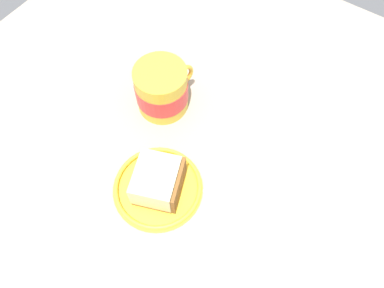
{
  "coord_description": "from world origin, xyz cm",
  "views": [
    {
      "loc": [
        -21.34,
        -14.77,
        60.37
      ],
      "look_at": [
        4.4,
        2.88,
        3.0
      ],
      "focal_mm": 34.22,
      "sensor_mm": 36.0,
      "label": 1
    }
  ],
  "objects_px": {
    "tea_mug": "(162,89)",
    "teaspoon": "(246,172)",
    "small_plate": "(158,187)",
    "cake_slice": "(158,181)"
  },
  "relations": [
    {
      "from": "cake_slice",
      "to": "teaspoon",
      "type": "distance_m",
      "value": 0.16
    },
    {
      "from": "cake_slice",
      "to": "teaspoon",
      "type": "relative_size",
      "value": 0.9
    },
    {
      "from": "small_plate",
      "to": "cake_slice",
      "type": "relative_size",
      "value": 1.53
    },
    {
      "from": "small_plate",
      "to": "tea_mug",
      "type": "height_order",
      "value": "tea_mug"
    },
    {
      "from": "small_plate",
      "to": "tea_mug",
      "type": "xyz_separation_m",
      "value": [
        0.15,
        0.1,
        0.04
      ]
    },
    {
      "from": "small_plate",
      "to": "teaspoon",
      "type": "height_order",
      "value": "small_plate"
    },
    {
      "from": "small_plate",
      "to": "teaspoon",
      "type": "xyz_separation_m",
      "value": [
        0.11,
        -0.11,
        -0.0
      ]
    },
    {
      "from": "tea_mug",
      "to": "teaspoon",
      "type": "height_order",
      "value": "tea_mug"
    },
    {
      "from": "teaspoon",
      "to": "small_plate",
      "type": "bearing_deg",
      "value": 135.55
    },
    {
      "from": "tea_mug",
      "to": "teaspoon",
      "type": "xyz_separation_m",
      "value": [
        -0.04,
        -0.21,
        -0.05
      ]
    }
  ]
}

